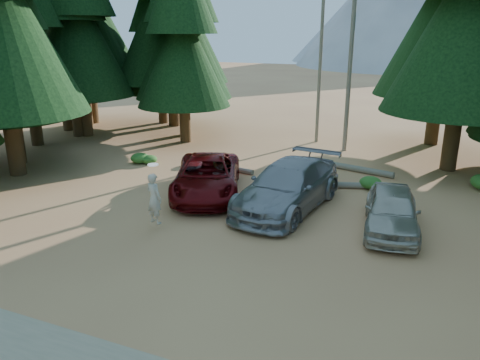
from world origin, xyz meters
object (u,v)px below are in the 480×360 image
Objects in this scene: silver_minivan_center at (288,186)px; log_mid at (357,169)px; red_pickup at (207,176)px; log_left at (222,167)px; frisbee_player at (154,198)px; silver_minivan_right at (392,210)px; log_right at (324,185)px.

silver_minivan_center reaches higher than log_mid.
red_pickup reaches higher than log_left.
log_mid is at bearing 30.38° from log_left.
silver_minivan_right is at bearing -139.77° from frisbee_player.
frisbee_player is at bearing -164.46° from silver_minivan_right.
log_left is (-4.56, 3.83, -0.76)m from silver_minivan_center.
red_pickup is at bearing -63.17° from log_left.
log_left is (-8.43, 4.46, -0.61)m from silver_minivan_right.
log_mid is (6.19, 2.11, 0.02)m from log_left.
silver_minivan_center is at bearing -26.23° from red_pickup.
log_right is at bearing 83.70° from silver_minivan_center.
silver_minivan_right reaches higher than log_right.
silver_minivan_right reaches higher than log_left.
red_pickup is at bearing -72.06° from frisbee_player.
frisbee_player reaches higher than silver_minivan_right.
red_pickup is 7.74m from log_mid.
log_mid is at bearing 25.25° from red_pickup.
silver_minivan_right is 1.02× the size of log_right.
silver_minivan_center is at bearing 163.91° from silver_minivan_right.
log_left is (-0.98, 3.59, -0.66)m from red_pickup.
frisbee_player reaches higher than log_right.
log_mid is (5.21, 5.69, -0.63)m from red_pickup.
silver_minivan_right is 8.06m from frisbee_player.
silver_minivan_center is 2.94× the size of frisbee_player.
frisbee_player reaches higher than red_pickup.
silver_minivan_right is 2.09× the size of frisbee_player.
log_left is 0.97× the size of log_mid.
silver_minivan_center reaches higher than red_pickup.
silver_minivan_center is 3.17m from log_right.
frisbee_player is (-7.44, -3.08, 0.41)m from silver_minivan_right.
red_pickup is at bearing -176.44° from silver_minivan_center.
frisbee_player is 11.00m from log_mid.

